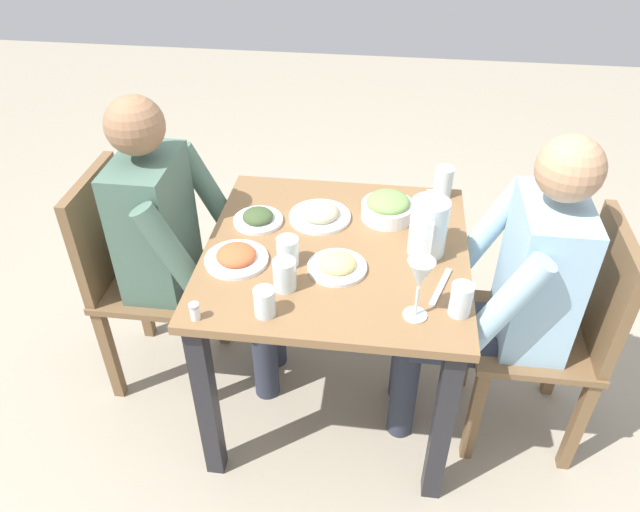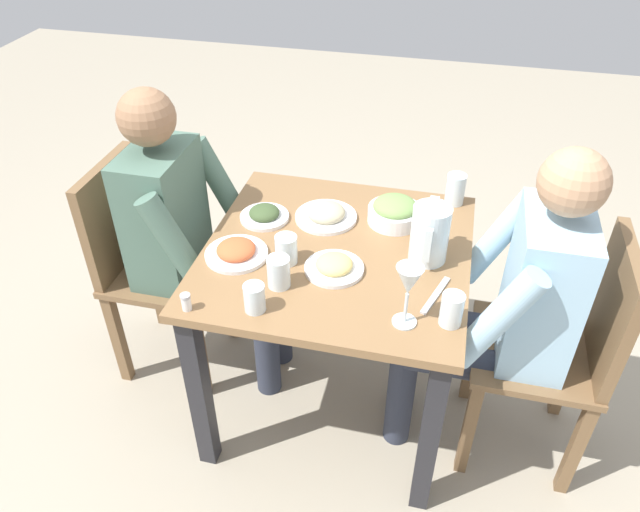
# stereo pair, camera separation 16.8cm
# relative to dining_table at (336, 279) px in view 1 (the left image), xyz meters

# --- Properties ---
(ground_plane) EXTENTS (8.00, 8.00, 0.00)m
(ground_plane) POSITION_rel_dining_table_xyz_m (0.00, 0.00, -0.60)
(ground_plane) COLOR #9E937F
(dining_table) EXTENTS (0.86, 0.86, 0.72)m
(dining_table) POSITION_rel_dining_table_xyz_m (0.00, 0.00, 0.00)
(dining_table) COLOR olive
(dining_table) RESTS_ON ground_plane
(chair_near) EXTENTS (0.40, 0.40, 0.89)m
(chair_near) POSITION_rel_dining_table_xyz_m (-0.07, -0.76, -0.09)
(chair_near) COLOR brown
(chair_near) RESTS_ON ground_plane
(chair_far) EXTENTS (0.40, 0.40, 0.89)m
(chair_far) POSITION_rel_dining_table_xyz_m (0.04, 0.76, -0.09)
(chair_far) COLOR brown
(chair_far) RESTS_ON ground_plane
(diner_near) EXTENTS (0.48, 0.53, 1.18)m
(diner_near) POSITION_rel_dining_table_xyz_m (-0.07, -0.55, 0.05)
(diner_near) COLOR #4C6B5B
(diner_near) RESTS_ON ground_plane
(diner_far) EXTENTS (0.48, 0.53, 1.18)m
(diner_far) POSITION_rel_dining_table_xyz_m (0.04, 0.55, 0.05)
(diner_far) COLOR #9EC6E0
(diner_far) RESTS_ON ground_plane
(water_pitcher) EXTENTS (0.16, 0.12, 0.19)m
(water_pitcher) POSITION_rel_dining_table_xyz_m (-0.02, 0.29, 0.22)
(water_pitcher) COLOR silver
(water_pitcher) RESTS_ON dining_table
(salad_bowl) EXTENTS (0.18, 0.18, 0.09)m
(salad_bowl) POSITION_rel_dining_table_xyz_m (-0.20, 0.16, 0.17)
(salad_bowl) COLOR white
(salad_bowl) RESTS_ON dining_table
(plate_beans) EXTENTS (0.22, 0.22, 0.06)m
(plate_beans) POSITION_rel_dining_table_xyz_m (-0.17, -0.08, 0.15)
(plate_beans) COLOR white
(plate_beans) RESTS_ON dining_table
(plate_fries) EXTENTS (0.19, 0.19, 0.05)m
(plate_fries) POSITION_rel_dining_table_xyz_m (0.11, 0.01, 0.15)
(plate_fries) COLOR white
(plate_fries) RESTS_ON dining_table
(plate_rice_curry) EXTENTS (0.20, 0.20, 0.05)m
(plate_rice_curry) POSITION_rel_dining_table_xyz_m (0.11, -0.31, 0.15)
(plate_rice_curry) COLOR white
(plate_rice_curry) RESTS_ON dining_table
(plate_dolmas) EXTENTS (0.17, 0.17, 0.05)m
(plate_dolmas) POSITION_rel_dining_table_xyz_m (-0.12, -0.29, 0.15)
(plate_dolmas) COLOR white
(plate_dolmas) RESTS_ON dining_table
(water_glass_far_right) EXTENTS (0.07, 0.07, 0.11)m
(water_glass_far_right) POSITION_rel_dining_table_xyz_m (-0.38, 0.35, 0.19)
(water_glass_far_right) COLOR silver
(water_glass_far_right) RESTS_ON dining_table
(water_glass_by_pitcher) EXTENTS (0.06, 0.06, 0.09)m
(water_glass_by_pitcher) POSITION_rel_dining_table_xyz_m (0.34, -0.17, 0.17)
(water_glass_by_pitcher) COLOR silver
(water_glass_by_pitcher) RESTS_ON dining_table
(water_glass_near_left) EXTENTS (0.07, 0.07, 0.10)m
(water_glass_near_left) POSITION_rel_dining_table_xyz_m (0.22, -0.13, 0.18)
(water_glass_near_left) COLOR silver
(water_glass_near_left) RESTS_ON dining_table
(water_glass_near_right) EXTENTS (0.06, 0.06, 0.10)m
(water_glass_near_right) POSITION_rel_dining_table_xyz_m (0.27, 0.38, 0.18)
(water_glass_near_right) COLOR silver
(water_glass_near_right) RESTS_ON dining_table
(water_glass_far_left) EXTENTS (0.07, 0.07, 0.09)m
(water_glass_far_left) POSITION_rel_dining_table_xyz_m (0.10, -0.14, 0.18)
(water_glass_far_left) COLOR silver
(water_glass_far_left) RESTS_ON dining_table
(wine_glass) EXTENTS (0.08, 0.08, 0.20)m
(wine_glass) POSITION_rel_dining_table_xyz_m (0.29, 0.26, 0.27)
(wine_glass) COLOR silver
(wine_glass) RESTS_ON dining_table
(salt_shaker) EXTENTS (0.03, 0.03, 0.05)m
(salt_shaker) POSITION_rel_dining_table_xyz_m (0.38, -0.36, 0.16)
(salt_shaker) COLOR white
(salt_shaker) RESTS_ON dining_table
(fork_near) EXTENTS (0.17, 0.03, 0.01)m
(fork_near) POSITION_rel_dining_table_xyz_m (0.10, -0.31, 0.13)
(fork_near) COLOR silver
(fork_near) RESTS_ON dining_table
(knife_near) EXTENTS (0.18, 0.07, 0.01)m
(knife_near) POSITION_rel_dining_table_xyz_m (0.16, 0.33, 0.13)
(knife_near) COLOR silver
(knife_near) RESTS_ON dining_table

